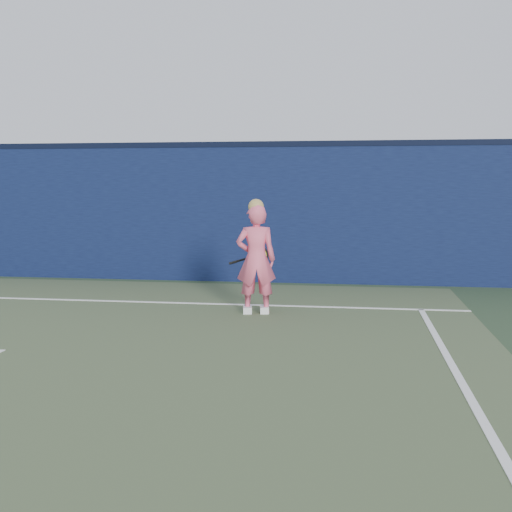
# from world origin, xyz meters

# --- Properties ---
(backstop_wall) EXTENTS (24.00, 0.40, 2.50)m
(backstop_wall) POSITION_xyz_m (0.00, 6.50, 1.25)
(backstop_wall) COLOR #0B1334
(backstop_wall) RESTS_ON ground
(wall_cap) EXTENTS (24.00, 0.42, 0.10)m
(wall_cap) POSITION_xyz_m (0.00, 6.50, 2.55)
(wall_cap) COLOR black
(wall_cap) RESTS_ON backstop_wall
(player) EXTENTS (0.61, 0.45, 1.62)m
(player) POSITION_xyz_m (2.45, 3.46, 0.78)
(player) COLOR #F65F7F
(player) RESTS_ON ground
(racket) EXTENTS (0.60, 0.18, 0.32)m
(racket) POSITION_xyz_m (2.39, 3.89, 0.76)
(racket) COLOR black
(racket) RESTS_ON ground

